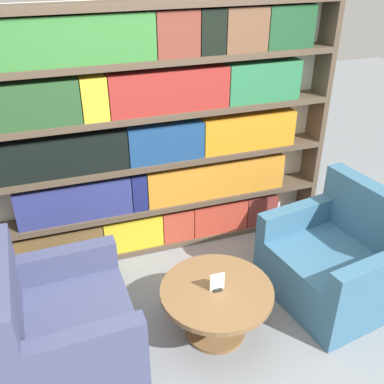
# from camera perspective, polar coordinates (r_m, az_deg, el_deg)

# --- Properties ---
(ground_plane) EXTENTS (14.00, 14.00, 0.00)m
(ground_plane) POSITION_cam_1_polar(r_m,az_deg,el_deg) (3.38, 3.00, -19.39)
(ground_plane) COLOR gray
(bookshelf) EXTENTS (3.10, 0.30, 2.16)m
(bookshelf) POSITION_cam_1_polar(r_m,az_deg,el_deg) (3.83, -4.64, 6.95)
(bookshelf) COLOR silver
(bookshelf) RESTS_ON ground_plane
(armchair_left) EXTENTS (0.85, 0.96, 0.91)m
(armchair_left) POSITION_cam_1_polar(r_m,az_deg,el_deg) (3.20, -15.97, -16.39)
(armchair_left) COLOR #42476B
(armchair_left) RESTS_ON ground_plane
(armchair_right) EXTENTS (0.96, 1.05, 0.91)m
(armchair_right) POSITION_cam_1_polar(r_m,az_deg,el_deg) (3.77, 17.80, -8.58)
(armchair_right) COLOR #386684
(armchair_right) RESTS_ON ground_plane
(coffee_table) EXTENTS (0.80, 0.80, 0.41)m
(coffee_table) POSITION_cam_1_polar(r_m,az_deg,el_deg) (3.29, 3.11, -13.74)
(coffee_table) COLOR brown
(coffee_table) RESTS_ON ground_plane
(table_sign) EXTENTS (0.11, 0.06, 0.14)m
(table_sign) POSITION_cam_1_polar(r_m,az_deg,el_deg) (3.17, 3.20, -11.46)
(table_sign) COLOR black
(table_sign) RESTS_ON coffee_table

